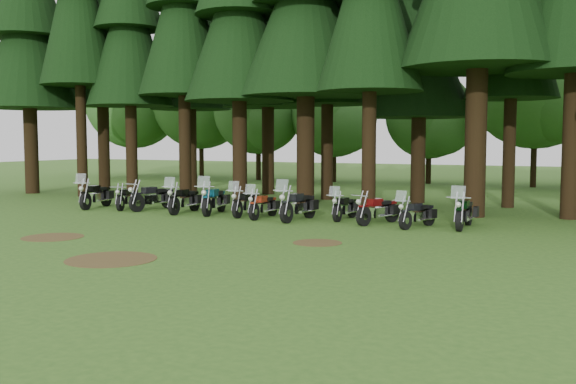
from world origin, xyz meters
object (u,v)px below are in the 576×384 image
at_px(motorcycle_9, 378,211).
at_px(motorcycle_11, 464,213).
at_px(motorcycle_10, 417,215).
at_px(motorcycle_3, 184,201).
at_px(motorcycle_4, 214,201).
at_px(motorcycle_8, 345,208).
at_px(motorcycle_1, 127,199).
at_px(motorcycle_2, 153,198).
at_px(motorcycle_5, 246,204).
at_px(motorcycle_0, 96,196).
at_px(motorcycle_6, 263,206).
at_px(motorcycle_7, 298,206).

distance_m(motorcycle_9, motorcycle_11, 2.87).
bearing_deg(motorcycle_10, motorcycle_3, -163.05).
xyz_separation_m(motorcycle_4, motorcycle_8, (5.23, 0.55, -0.09)).
relative_size(motorcycle_3, motorcycle_4, 0.96).
bearing_deg(motorcycle_3, motorcycle_1, 171.34).
xyz_separation_m(motorcycle_2, motorcycle_5, (4.48, -0.11, -0.03)).
xyz_separation_m(motorcycle_8, motorcycle_11, (4.32, -0.39, 0.06)).
bearing_deg(motorcycle_8, motorcycle_5, -170.52).
bearing_deg(motorcycle_9, motorcycle_4, -159.49).
xyz_separation_m(motorcycle_5, motorcycle_11, (8.11, 0.14, 0.02)).
height_order(motorcycle_2, motorcycle_8, motorcycle_8).
xyz_separation_m(motorcycle_1, motorcycle_10, (12.40, -0.33, -0.00)).
distance_m(motorcycle_2, motorcycle_9, 9.72).
distance_m(motorcycle_1, motorcycle_2, 1.24).
bearing_deg(motorcycle_0, motorcycle_1, -2.90).
bearing_deg(motorcycle_6, motorcycle_3, 177.31).
bearing_deg(motorcycle_4, motorcycle_10, -15.99).
relative_size(motorcycle_0, motorcycle_2, 1.03).
height_order(motorcycle_1, motorcycle_7, motorcycle_7).
distance_m(motorcycle_7, motorcycle_8, 1.71).
bearing_deg(motorcycle_7, motorcycle_2, 179.47).
bearing_deg(motorcycle_9, motorcycle_1, -159.17).
bearing_deg(motorcycle_6, motorcycle_4, 171.68).
height_order(motorcycle_6, motorcycle_11, motorcycle_11).
xyz_separation_m(motorcycle_1, motorcycle_4, (4.27, 0.04, 0.09)).
bearing_deg(motorcycle_10, motorcycle_11, 38.36).
xyz_separation_m(motorcycle_1, motorcycle_8, (9.50, 0.59, -0.00)).
height_order(motorcycle_3, motorcycle_9, motorcycle_3).
bearing_deg(motorcycle_4, motorcycle_6, -21.13).
relative_size(motorcycle_2, motorcycle_7, 0.96).
bearing_deg(motorcycle_6, motorcycle_1, 177.01).
bearing_deg(motorcycle_2, motorcycle_4, 9.88).
xyz_separation_m(motorcycle_6, motorcycle_10, (5.78, -0.05, -0.01)).
xyz_separation_m(motorcycle_8, motorcycle_10, (2.90, -0.92, 0.00)).
bearing_deg(motorcycle_10, motorcycle_4, -164.53).
bearing_deg(motorcycle_4, motorcycle_8, -7.40).
xyz_separation_m(motorcycle_1, motorcycle_7, (8.08, -0.36, 0.09)).
bearing_deg(motorcycle_9, motorcycle_3, -158.11).
xyz_separation_m(motorcycle_10, motorcycle_11, (1.42, 0.53, 0.06)).
distance_m(motorcycle_4, motorcycle_9, 6.68).
xyz_separation_m(motorcycle_5, motorcycle_8, (3.79, 0.53, -0.04)).
distance_m(motorcycle_0, motorcycle_9, 12.43).
xyz_separation_m(motorcycle_8, motorcycle_9, (1.45, -0.58, 0.02)).
height_order(motorcycle_8, motorcycle_9, motorcycle_8).
xyz_separation_m(motorcycle_4, motorcycle_5, (1.44, 0.02, -0.05)).
bearing_deg(motorcycle_1, motorcycle_0, 171.00).
height_order(motorcycle_7, motorcycle_9, motorcycle_7).
relative_size(motorcycle_6, motorcycle_10, 1.04).
bearing_deg(motorcycle_6, motorcycle_5, 159.09).
bearing_deg(motorcycle_6, motorcycle_0, 179.18).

